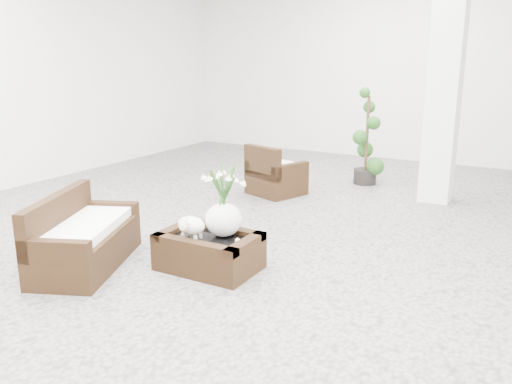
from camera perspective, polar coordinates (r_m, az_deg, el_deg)
The scene contains 9 objects.
ground at distance 5.53m, azimuth 0.51°, elevation -6.00°, with size 11.00×11.00×0.00m, color gray.
column at distance 7.45m, azimuth 19.85°, elevation 12.26°, with size 0.40×0.40×3.50m, color white.
coffee_table at distance 4.97m, azimuth -5.09°, elevation -6.58°, with size 0.90×0.60×0.31m, color #311D0E.
sheep_figurine at distance 4.87m, azimuth -6.99°, elevation -3.80°, with size 0.28×0.23×0.21m, color white.
planter_narcissus at distance 4.82m, azimuth -3.59°, elevation -0.25°, with size 0.44×0.44×0.80m, color white, non-canonical shape.
tealight at distance 4.77m, azimuth -2.01°, elevation -5.24°, with size 0.04×0.04×0.03m, color white.
armchair at distance 7.54m, azimuth 2.23°, elevation 2.45°, with size 0.67×0.65×0.72m, color #311D0E.
loveseat at distance 5.21m, azimuth -17.98°, elevation -4.04°, with size 1.29×0.62×0.69m, color #311D0E.
topiary at distance 8.25m, azimuth 11.90°, elevation 5.78°, with size 0.39×0.39×1.45m, color #1D4315, non-canonical shape.
Camera 1 is at (2.50, -4.53, 1.95)m, focal length 37.00 mm.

